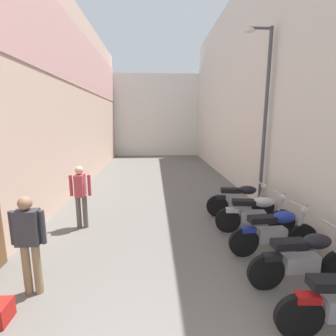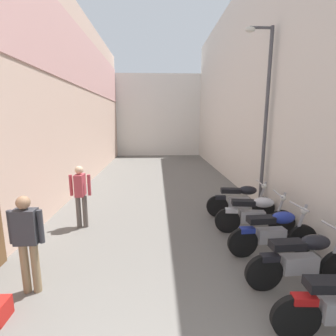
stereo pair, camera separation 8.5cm
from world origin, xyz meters
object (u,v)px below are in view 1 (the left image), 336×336
Objects in this scene: pedestrian_further_down at (81,192)px; street_lamp at (263,109)px; motorcycle_third at (305,258)px; motorcycle_fourth at (275,231)px; motorcycle_sixth at (241,200)px; pedestrian_mid_alley at (29,238)px; motorcycle_fifth at (255,213)px.

street_lamp reaches higher than pedestrian_further_down.
motorcycle_fourth is (-0.00, 1.00, 0.00)m from motorcycle_third.
motorcycle_third is at bearing -101.24° from street_lamp.
street_lamp reaches higher than motorcycle_sixth.
motorcycle_fourth is 4.39m from pedestrian_mid_alley.
pedestrian_mid_alley reaches higher than motorcycle_third.
motorcycle_third is at bearing -90.00° from motorcycle_fifth.
motorcycle_fourth is 1.00× the size of motorcycle_sixth.
motorcycle_third is at bearing -1.32° from pedestrian_mid_alley.
motorcycle_sixth is at bearing 90.00° from motorcycle_fifth.
street_lamp reaches higher than motorcycle_fifth.
motorcycle_fourth is 0.95m from motorcycle_fifth.
pedestrian_mid_alley is at bearing -156.51° from motorcycle_fifth.
motorcycle_sixth is (-0.00, 1.97, 0.00)m from motorcycle_fourth.
motorcycle_third is 1.00× the size of motorcycle_fifth.
street_lamp is at bearing 66.16° from motorcycle_fifth.
motorcycle_fifth is at bearing 90.00° from motorcycle_fourth.
motorcycle_sixth is 4.24m from pedestrian_further_down.
street_lamp is (0.71, 1.60, 2.46)m from motorcycle_fifth.
motorcycle_sixth is at bearing 90.00° from motorcycle_third.
motorcycle_sixth is 0.36× the size of street_lamp.
motorcycle_third is 4.30m from pedestrian_mid_alley.
street_lamp reaches higher than motorcycle_fourth.
motorcycle_fourth is 0.36× the size of street_lamp.
motorcycle_third is 0.36× the size of street_lamp.
pedestrian_mid_alley is (-4.28, -2.88, 0.42)m from motorcycle_sixth.
motorcycle_sixth is 5.17m from pedestrian_mid_alley.
motorcycle_fifth is 4.68m from pedestrian_mid_alley.
motorcycle_fourth is 1.97m from motorcycle_sixth.
motorcycle_fourth is 1.18× the size of pedestrian_mid_alley.
motorcycle_third is 4.91m from pedestrian_further_down.
pedestrian_mid_alley reaches higher than motorcycle_sixth.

